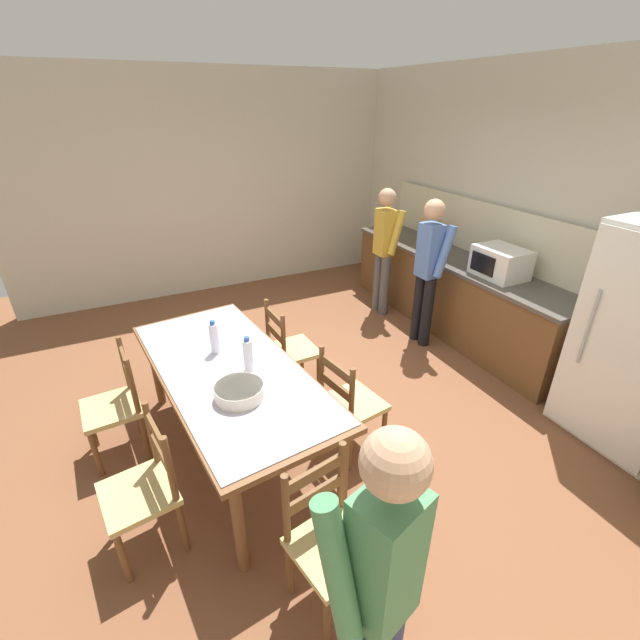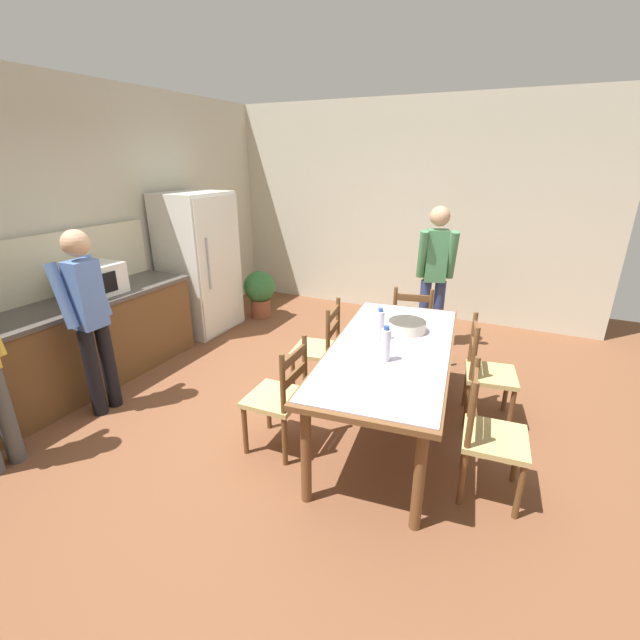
{
  "view_description": "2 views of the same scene",
  "coord_description": "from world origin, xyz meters",
  "px_view_note": "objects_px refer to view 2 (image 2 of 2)",
  "views": [
    {
      "loc": [
        2.81,
        -1.24,
        2.49
      ],
      "look_at": [
        0.31,
        -0.03,
        1.06
      ],
      "focal_mm": 24.0,
      "sensor_mm": 36.0,
      "label": 1
    },
    {
      "loc": [
        -2.77,
        -1.52,
        2.15
      ],
      "look_at": [
        0.07,
        -0.16,
        0.95
      ],
      "focal_mm": 24.0,
      "sensor_mm": 36.0,
      "label": 2
    }
  ],
  "objects_px": {
    "microwave": "(94,280)",
    "serving_bowl": "(407,325)",
    "bottle_near_centre": "(386,345)",
    "chair_side_near_left": "(489,436)",
    "person_at_counter": "(89,315)",
    "chair_side_far_left": "(279,397)",
    "dining_table": "(390,356)",
    "chair_side_near_right": "(486,373)",
    "potted_plant": "(260,291)",
    "chair_head_end": "(411,327)",
    "chair_side_far_right": "(319,349)",
    "person_by_table": "(435,272)",
    "refrigerator": "(199,264)",
    "bottle_off_centre": "(380,325)"
  },
  "relations": [
    {
      "from": "microwave",
      "to": "bottle_near_centre",
      "type": "height_order",
      "value": "microwave"
    },
    {
      "from": "person_by_table",
      "to": "chair_side_far_right",
      "type": "bearing_deg",
      "value": -43.91
    },
    {
      "from": "person_at_counter",
      "to": "person_by_table",
      "type": "xyz_separation_m",
      "value": [
        2.65,
        -2.33,
        0.02
      ]
    },
    {
      "from": "bottle_off_centre",
      "to": "serving_bowl",
      "type": "xyz_separation_m",
      "value": [
        0.28,
        -0.15,
        -0.07
      ]
    },
    {
      "from": "refrigerator",
      "to": "bottle_near_centre",
      "type": "xyz_separation_m",
      "value": [
        -1.45,
        -2.92,
        0.02
      ]
    },
    {
      "from": "microwave",
      "to": "serving_bowl",
      "type": "bearing_deg",
      "value": -77.25
    },
    {
      "from": "chair_side_far_left",
      "to": "chair_head_end",
      "type": "height_order",
      "value": "same"
    },
    {
      "from": "chair_side_near_right",
      "to": "chair_side_near_left",
      "type": "relative_size",
      "value": 1.0
    },
    {
      "from": "dining_table",
      "to": "chair_side_near_right",
      "type": "bearing_deg",
      "value": -51.46
    },
    {
      "from": "dining_table",
      "to": "chair_side_near_left",
      "type": "bearing_deg",
      "value": -115.12
    },
    {
      "from": "bottle_off_centre",
      "to": "refrigerator",
      "type": "bearing_deg",
      "value": 68.29
    },
    {
      "from": "chair_side_near_left",
      "to": "serving_bowl",
      "type": "bearing_deg",
      "value": 41.16
    },
    {
      "from": "chair_side_near_right",
      "to": "person_at_counter",
      "type": "height_order",
      "value": "person_at_counter"
    },
    {
      "from": "chair_side_near_right",
      "to": "bottle_near_centre",
      "type": "bearing_deg",
      "value": 131.61
    },
    {
      "from": "chair_side_far_left",
      "to": "person_by_table",
      "type": "xyz_separation_m",
      "value": [
        2.43,
        -0.63,
        0.49
      ]
    },
    {
      "from": "chair_side_near_left",
      "to": "chair_side_far_right",
      "type": "bearing_deg",
      "value": 59.82
    },
    {
      "from": "bottle_near_centre",
      "to": "potted_plant",
      "type": "relative_size",
      "value": 0.4
    },
    {
      "from": "bottle_near_centre",
      "to": "potted_plant",
      "type": "height_order",
      "value": "bottle_near_centre"
    },
    {
      "from": "microwave",
      "to": "serving_bowl",
      "type": "distance_m",
      "value": 3.02
    },
    {
      "from": "dining_table",
      "to": "person_at_counter",
      "type": "bearing_deg",
      "value": 107.82
    },
    {
      "from": "potted_plant",
      "to": "microwave",
      "type": "bearing_deg",
      "value": 168.42
    },
    {
      "from": "chair_head_end",
      "to": "chair_side_far_left",
      "type": "bearing_deg",
      "value": 62.84
    },
    {
      "from": "microwave",
      "to": "refrigerator",
      "type": "bearing_deg",
      "value": -0.73
    },
    {
      "from": "refrigerator",
      "to": "serving_bowl",
      "type": "xyz_separation_m",
      "value": [
        -0.82,
        -2.92,
        -0.05
      ]
    },
    {
      "from": "chair_head_end",
      "to": "chair_side_near_left",
      "type": "xyz_separation_m",
      "value": [
        -1.69,
        -0.95,
        0.0
      ]
    },
    {
      "from": "refrigerator",
      "to": "person_by_table",
      "type": "bearing_deg",
      "value": -76.39
    },
    {
      "from": "chair_side_far_left",
      "to": "chair_side_near_left",
      "type": "height_order",
      "value": "same"
    },
    {
      "from": "dining_table",
      "to": "potted_plant",
      "type": "bearing_deg",
      "value": 52.55
    },
    {
      "from": "dining_table",
      "to": "serving_bowl",
      "type": "xyz_separation_m",
      "value": [
        0.37,
        -0.03,
        0.13
      ]
    },
    {
      "from": "chair_side_near_right",
      "to": "chair_side_near_left",
      "type": "height_order",
      "value": "same"
    },
    {
      "from": "bottle_off_centre",
      "to": "person_at_counter",
      "type": "xyz_separation_m",
      "value": [
        -0.86,
        2.27,
        0.01
      ]
    },
    {
      "from": "chair_side_near_right",
      "to": "potted_plant",
      "type": "distance_m",
      "value": 3.43
    },
    {
      "from": "microwave",
      "to": "person_by_table",
      "type": "bearing_deg",
      "value": -52.68
    },
    {
      "from": "microwave",
      "to": "bottle_near_centre",
      "type": "xyz_separation_m",
      "value": [
        0.04,
        -2.94,
        -0.13
      ]
    },
    {
      "from": "chair_side_near_left",
      "to": "person_at_counter",
      "type": "distance_m",
      "value": 3.25
    },
    {
      "from": "chair_side_near_right",
      "to": "person_at_counter",
      "type": "distance_m",
      "value": 3.39
    },
    {
      "from": "dining_table",
      "to": "potted_plant",
      "type": "height_order",
      "value": "dining_table"
    },
    {
      "from": "bottle_near_centre",
      "to": "bottle_off_centre",
      "type": "xyz_separation_m",
      "value": [
        0.35,
        0.16,
        0.0
      ]
    },
    {
      "from": "chair_head_end",
      "to": "chair_side_near_left",
      "type": "height_order",
      "value": "same"
    },
    {
      "from": "microwave",
      "to": "chair_side_near_left",
      "type": "xyz_separation_m",
      "value": [
        -0.08,
        -3.71,
        -0.59
      ]
    },
    {
      "from": "bottle_near_centre",
      "to": "chair_side_far_right",
      "type": "bearing_deg",
      "value": 52.58
    },
    {
      "from": "microwave",
      "to": "chair_side_near_left",
      "type": "distance_m",
      "value": 3.76
    },
    {
      "from": "chair_side_far_right",
      "to": "person_at_counter",
      "type": "distance_m",
      "value": 2.02
    },
    {
      "from": "microwave",
      "to": "dining_table",
      "type": "xyz_separation_m",
      "value": [
        0.3,
        -2.91,
        -0.33
      ]
    },
    {
      "from": "bottle_near_centre",
      "to": "microwave",
      "type": "bearing_deg",
      "value": 90.77
    },
    {
      "from": "chair_side_near_right",
      "to": "potted_plant",
      "type": "relative_size",
      "value": 1.36
    },
    {
      "from": "chair_side_far_right",
      "to": "potted_plant",
      "type": "height_order",
      "value": "chair_side_far_right"
    },
    {
      "from": "bottle_near_centre",
      "to": "chair_side_far_left",
      "type": "distance_m",
      "value": 0.9
    },
    {
      "from": "bottle_near_centre",
      "to": "serving_bowl",
      "type": "bearing_deg",
      "value": 0.43
    },
    {
      "from": "person_at_counter",
      "to": "chair_side_far_right",
      "type": "bearing_deg",
      "value": -144.29
    }
  ]
}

